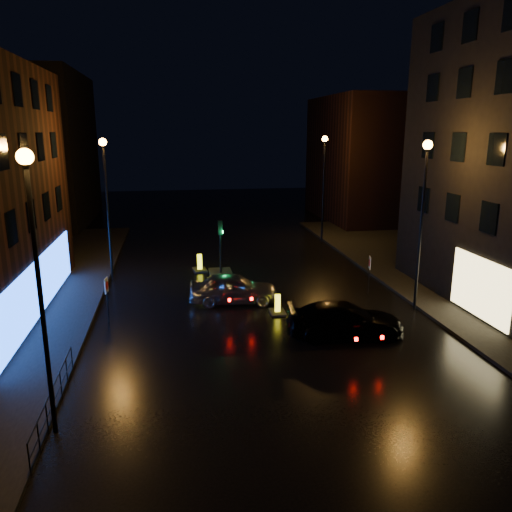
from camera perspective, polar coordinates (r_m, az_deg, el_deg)
The scene contains 16 objects.
ground at distance 18.79m, azimuth 4.13°, elevation -13.85°, with size 120.00×120.00×0.00m, color black.
pavement_right at distance 31.34m, azimuth 26.13°, elevation -3.49°, with size 12.00×44.00×0.15m, color black.
building_far_left at distance 52.49m, azimuth -23.22°, elevation 11.11°, with size 8.00×16.00×14.00m, color black.
building_far_right at distance 51.79m, azimuth 12.21°, elevation 10.79°, with size 8.00×14.00×12.00m, color black.
street_lamp_lnear at distance 14.93m, azimuth -23.88°, elevation 0.33°, with size 0.44×0.44×8.37m.
street_lamp_lfar at distance 30.49m, azimuth -16.76°, elevation 7.48°, with size 0.44×0.44×8.37m.
street_lamp_rnear at distance 25.27m, azimuth 18.57°, elevation 6.06°, with size 0.44×0.44×8.37m.
street_lamp_rfar at distance 40.01m, azimuth 7.76°, elevation 9.42°, with size 0.44×0.44×8.37m.
traffic_signal at distance 31.34m, azimuth -4.04°, elevation -1.22°, with size 1.40×2.40×3.45m.
guard_railing at distance 17.56m, azimuth -22.12°, elevation -14.35°, with size 0.05×6.04×1.00m.
silver_hatchback at distance 26.15m, azimuth -2.60°, elevation -3.71°, with size 1.85×4.59×1.56m, color #95969C.
dark_sedan at distance 22.36m, azimuth 10.12°, elevation -7.20°, with size 2.09×5.15×1.49m, color black.
bollard_near at distance 24.85m, azimuth 2.48°, elevation -6.08°, with size 0.76×1.12×0.97m.
bollard_far at distance 32.36m, azimuth -6.45°, elevation -1.26°, with size 0.97×1.33×1.08m.
road_sign_left at distance 24.33m, azimuth -16.70°, elevation -3.66°, with size 0.12×0.52×2.15m.
road_sign_right at distance 28.04m, azimuth 12.86°, elevation -1.12°, with size 0.17×0.51×2.11m.
Camera 1 is at (-4.06, -16.08, 8.84)m, focal length 35.00 mm.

